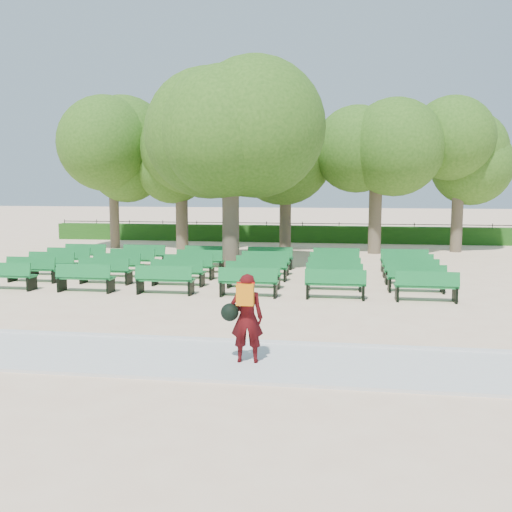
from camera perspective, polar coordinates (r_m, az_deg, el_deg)
The scene contains 9 objects.
ground at distance 17.61m, azimuth -1.78°, elevation -3.11°, with size 120.00×120.00×0.00m, color beige.
paving at distance 10.60m, azimuth -9.04°, elevation -10.00°, with size 30.00×2.20×0.06m, color silver.
curb at distance 11.65m, azimuth -7.32°, elevation -8.28°, with size 30.00×0.12×0.10m, color silver.
hedge at distance 31.32m, azimuth 2.79°, elevation 2.24°, with size 26.00×0.70×0.90m, color #1D4D14.
fence at distance 31.75m, azimuth 2.86°, elevation 1.49°, with size 26.00×0.10×1.02m, color black, non-canonical shape.
tree_line at distance 27.40m, azimuth 1.95°, elevation 0.59°, with size 21.80×6.80×7.04m, color #35611A, non-canonical shape.
bench_array at distance 18.93m, azimuth -3.14°, elevation -2.13°, with size 1.69×0.61×1.05m.
tree_among at distance 20.79m, azimuth -2.59°, elevation 11.72°, with size 5.07×5.07×7.11m.
person at distance 9.93m, azimuth -1.06°, elevation -6.08°, with size 0.75×0.47×1.56m.
Camera 1 is at (3.10, -17.05, 3.15)m, focal length 40.00 mm.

